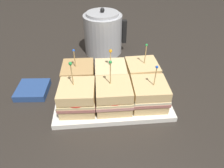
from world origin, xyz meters
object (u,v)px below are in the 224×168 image
kettle_steel (103,33)px  napkin_stack (33,90)px  sandwich_front_left (78,98)px  sandwich_front_right (149,94)px  serving_platter (112,96)px  sandwich_back_left (79,76)px  sandwich_front_center (113,96)px  sandwich_back_right (142,74)px  sandwich_back_center (111,75)px

kettle_steel → napkin_stack: bearing=-133.3°
sandwich_front_left → sandwich_front_right: (0.23, -0.00, -0.00)m
serving_platter → sandwich_front_left: 0.14m
kettle_steel → sandwich_back_left: bearing=-109.6°
sandwich_front_left → sandwich_front_center: bearing=-1.1°
sandwich_front_right → serving_platter: bearing=153.4°
kettle_steel → sandwich_back_right: bearing=-67.2°
sandwich_back_left → sandwich_back_center: (0.12, -0.00, -0.00)m
kettle_steel → napkin_stack: (-0.28, -0.30, -0.08)m
sandwich_front_left → sandwich_back_left: size_ratio=1.09×
sandwich_back_right → kettle_steel: bearing=112.8°
serving_platter → sandwich_back_center: size_ratio=2.62×
sandwich_back_center → kettle_steel: bearing=92.4°
sandwich_back_center → serving_platter: bearing=-91.6°
sandwich_back_right → sandwich_front_right: bearing=-89.6°
serving_platter → kettle_steel: bearing=91.7°
sandwich_front_center → sandwich_back_center: bearing=88.6°
sandwich_back_left → sandwich_back_center: size_ratio=1.05×
serving_platter → sandwich_back_center: bearing=88.4°
serving_platter → sandwich_back_left: (-0.12, 0.06, 0.05)m
sandwich_front_left → sandwich_front_center: (0.11, -0.00, -0.00)m
sandwich_front_right → sandwich_back_right: sandwich_back_right is taller
kettle_steel → sandwich_front_center: bearing=-88.7°
napkin_stack → kettle_steel: bearing=46.7°
napkin_stack → sandwich_back_right: bearing=-0.3°
serving_platter → sandwich_back_right: (0.11, 0.06, 0.05)m
sandwich_back_left → sandwich_back_right: size_ratio=0.95×
serving_platter → sandwich_front_right: bearing=-26.6°
sandwich_front_center → sandwich_back_right: size_ratio=1.04×
sandwich_front_center → kettle_steel: 0.42m
serving_platter → sandwich_back_right: sandwich_back_right is taller
sandwich_front_left → kettle_steel: (0.10, 0.41, 0.03)m
sandwich_front_left → napkin_stack: size_ratio=1.45×
sandwich_back_right → napkin_stack: sandwich_back_right is taller
sandwich_front_left → sandwich_front_right: 0.23m
serving_platter → sandwich_back_left: 0.14m
sandwich_front_right → sandwich_back_left: bearing=153.4°
sandwich_front_right → sandwich_back_left: (-0.23, 0.12, 0.00)m
sandwich_back_center → sandwich_back_right: sandwich_back_right is taller
sandwich_front_right → sandwich_back_center: bearing=134.7°
sandwich_front_right → sandwich_back_center: sandwich_front_right is taller
sandwich_front_center → sandwich_back_right: 0.16m
serving_platter → kettle_steel: size_ratio=1.82×
sandwich_front_left → napkin_stack: sandwich_front_left is taller
sandwich_front_right → sandwich_back_left: same height
sandwich_front_center → sandwich_back_left: 0.16m
napkin_stack → sandwich_front_left: bearing=-33.3°
sandwich_back_right → kettle_steel: 0.32m
serving_platter → sandwich_back_center: (0.00, 0.06, 0.05)m
sandwich_front_left → sandwich_back_right: size_ratio=1.04×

